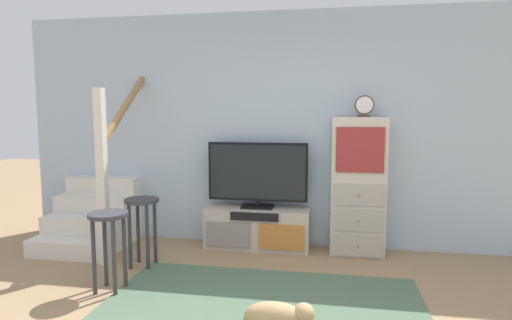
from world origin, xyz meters
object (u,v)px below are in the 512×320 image
Objects in this scene: media_console at (257,228)px; side_cabinet at (358,186)px; desk_clock at (364,106)px; dog at (278,317)px; bar_stool_near at (109,233)px; bar_stool_far at (142,216)px; television at (258,173)px.

media_console is 1.23m from side_cabinet.
desk_clock reaches higher than side_cabinet.
bar_stool_near is at bearing 163.66° from dog.
desk_clock is (0.04, -0.01, 0.87)m from side_cabinet.
dog is at bearing -16.34° from bar_stool_near.
side_cabinet is 2.16× the size of bar_stool_near.
bar_stool_far is at bearing -160.77° from desk_clock.
side_cabinet reaches higher than bar_stool_far.
television is 4.93× the size of desk_clock.
dog is at bearing -109.08° from side_cabinet.
bar_stool_near is (-2.22, -1.39, -1.10)m from desk_clock.
television is 2.10× the size of dog.
bar_stool_near is at bearing -126.89° from television.
side_cabinet is at bearing 19.93° from bar_stool_far.
dog is at bearing -75.69° from television.
bar_stool_near is (-1.06, -1.42, -0.35)m from television.
television reaches higher than media_console.
desk_clock is at bearing -1.41° from television.
side_cabinet is 2.78× the size of dog.
bar_stool_near is (-1.06, -1.39, 0.29)m from media_console.
side_cabinet is at bearing 32.75° from bar_stool_near.
desk_clock is (1.16, -0.00, 1.39)m from media_console.
television is 1.63× the size of bar_stool_far.
media_console is 1.81m from desk_clock.
bar_stool_far is 1.90m from dog.
bar_stool_far is at bearing -143.45° from media_console.
media_console is 1.70× the size of bar_stool_near.
television is 2.07m from dog.
bar_stool_near is at bearing -91.89° from bar_stool_far.
television is 0.76× the size of side_cabinet.
media_console is at bearing 36.55° from bar_stool_far.
desk_clock reaches higher than media_console.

